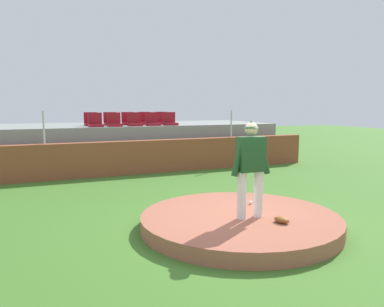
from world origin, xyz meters
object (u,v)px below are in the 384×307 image
(fielding_glove, at_px, (282,220))
(stadium_chair_1, at_px, (114,122))
(stadium_chair_3, at_px, (153,121))
(stadium_chair_9, at_px, (162,120))
(stadium_chair_2, at_px, (135,122))
(stadium_chair_4, at_px, (170,121))
(stadium_chair_6, at_px, (110,121))
(pitcher, at_px, (251,162))
(stadium_chair_0, at_px, (96,122))
(stadium_chair_7, at_px, (128,121))
(baseball, at_px, (250,203))
(stadium_chair_8, at_px, (145,121))
(stadium_chair_5, at_px, (91,121))

(fielding_glove, height_order, stadium_chair_1, stadium_chair_1)
(stadium_chair_3, relative_size, stadium_chair_9, 1.00)
(stadium_chair_1, xyz_separation_m, stadium_chair_3, (1.44, 0.01, 0.00))
(stadium_chair_2, relative_size, stadium_chair_4, 1.00)
(stadium_chair_3, xyz_separation_m, stadium_chair_6, (-1.41, 0.86, 0.00))
(fielding_glove, bearing_deg, stadium_chair_1, -4.80)
(stadium_chair_1, height_order, stadium_chair_6, same)
(stadium_chair_4, relative_size, stadium_chair_6, 1.00)
(pitcher, height_order, stadium_chair_9, stadium_chair_9)
(stadium_chair_3, bearing_deg, stadium_chair_1, 0.51)
(pitcher, distance_m, fielding_glove, 1.14)
(stadium_chair_0, relative_size, stadium_chair_4, 1.00)
(stadium_chair_0, height_order, stadium_chair_7, same)
(fielding_glove, relative_size, stadium_chair_9, 0.60)
(baseball, distance_m, stadium_chair_8, 8.13)
(stadium_chair_5, bearing_deg, stadium_chair_3, 156.84)
(stadium_chair_1, xyz_separation_m, stadium_chair_9, (2.12, 0.92, 0.00))
(stadium_chair_1, height_order, stadium_chair_5, same)
(baseball, bearing_deg, stadium_chair_5, 103.96)
(stadium_chair_2, height_order, stadium_chair_7, same)
(stadium_chair_1, relative_size, stadium_chair_2, 1.00)
(stadium_chair_3, xyz_separation_m, stadium_chair_9, (0.68, 0.90, 0.00))
(stadium_chair_4, relative_size, stadium_chair_5, 1.00)
(stadium_chair_0, xyz_separation_m, stadium_chair_7, (1.41, 0.90, 0.00))
(stadium_chair_6, bearing_deg, stadium_chair_7, -178.89)
(stadium_chair_6, bearing_deg, baseball, 99.04)
(stadium_chair_0, bearing_deg, stadium_chair_8, -155.75)
(stadium_chair_1, xyz_separation_m, stadium_chair_5, (-0.69, 0.92, 0.00))
(stadium_chair_3, height_order, stadium_chair_7, same)
(stadium_chair_0, distance_m, stadium_chair_9, 2.94)
(stadium_chair_0, xyz_separation_m, stadium_chair_1, (0.67, 0.01, 0.00))
(stadium_chair_5, distance_m, stadium_chair_6, 0.73)
(stadium_chair_7, relative_size, stadium_chair_9, 1.00)
(stadium_chair_8, distance_m, stadium_chair_9, 0.71)
(stadium_chair_2, distance_m, stadium_chair_8, 1.14)
(stadium_chair_3, height_order, stadium_chair_4, same)
(stadium_chair_2, distance_m, stadium_chair_6, 1.12)
(stadium_chair_3, bearing_deg, baseball, 88.84)
(stadium_chair_5, relative_size, stadium_chair_6, 1.00)
(fielding_glove, bearing_deg, stadium_chair_3, -14.64)
(stadium_chair_1, distance_m, stadium_chair_6, 0.88)
(stadium_chair_0, bearing_deg, stadium_chair_2, -179.45)
(stadium_chair_1, xyz_separation_m, stadium_chair_6, (0.04, 0.88, 0.00))
(stadium_chair_0, height_order, stadium_chair_6, same)
(stadium_chair_2, bearing_deg, pitcher, 90.23)
(stadium_chair_1, bearing_deg, baseball, 100.41)
(pitcher, xyz_separation_m, stadium_chair_6, (-0.74, 8.76, 0.43))
(stadium_chair_6, bearing_deg, stadium_chair_8, -177.96)
(stadium_chair_6, height_order, stadium_chair_7, same)
(baseball, xyz_separation_m, stadium_chair_4, (0.83, 7.06, 1.42))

